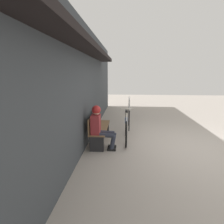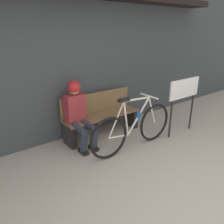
{
  "view_description": "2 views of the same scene",
  "coord_description": "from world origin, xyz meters",
  "px_view_note": "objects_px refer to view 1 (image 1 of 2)",
  "views": [
    {
      "loc": [
        -4.44,
        1.77,
        1.95
      ],
      "look_at": [
        0.5,
        2.13,
        0.85
      ],
      "focal_mm": 28.0,
      "sensor_mm": 36.0,
      "label": 1
    },
    {
      "loc": [
        -1.8,
        -0.76,
        1.95
      ],
      "look_at": [
        0.38,
        2.14,
        0.58
      ],
      "focal_mm": 35.0,
      "sensor_mm": 36.0,
      "label": 2
    }
  ],
  "objects_px": {
    "park_bench_near": "(99,128)",
    "person_seated": "(100,125)",
    "bicycle": "(126,127)",
    "signboard": "(129,106)"
  },
  "relations": [
    {
      "from": "park_bench_near",
      "to": "signboard",
      "type": "relative_size",
      "value": 1.4
    },
    {
      "from": "bicycle",
      "to": "signboard",
      "type": "distance_m",
      "value": 1.24
    },
    {
      "from": "bicycle",
      "to": "signboard",
      "type": "relative_size",
      "value": 1.59
    },
    {
      "from": "bicycle",
      "to": "signboard",
      "type": "bearing_deg",
      "value": -5.4
    },
    {
      "from": "bicycle",
      "to": "person_seated",
      "type": "relative_size",
      "value": 1.51
    },
    {
      "from": "signboard",
      "to": "park_bench_near",
      "type": "bearing_deg",
      "value": 144.62
    },
    {
      "from": "park_bench_near",
      "to": "person_seated",
      "type": "bearing_deg",
      "value": -168.33
    },
    {
      "from": "person_seated",
      "to": "signboard",
      "type": "xyz_separation_m",
      "value": [
        1.84,
        -0.8,
        0.16
      ]
    },
    {
      "from": "park_bench_near",
      "to": "bicycle",
      "type": "height_order",
      "value": "bicycle"
    },
    {
      "from": "bicycle",
      "to": "person_seated",
      "type": "xyz_separation_m",
      "value": [
        -0.68,
        0.69,
        0.27
      ]
    }
  ]
}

